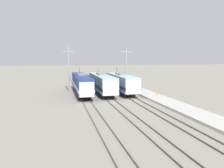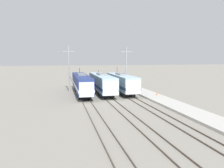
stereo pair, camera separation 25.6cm
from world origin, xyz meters
name	(u,v)px [view 1 (the left image)]	position (x,y,z in m)	size (l,w,h in m)	color
ground_plane	(110,100)	(0.00, 0.00, 0.00)	(400.00, 400.00, 0.00)	gray
rail_pair_far_left	(86,101)	(-4.38, 0.00, 0.07)	(1.51, 120.00, 0.15)	#4C4238
rail_pair_center	(110,100)	(0.00, 0.00, 0.07)	(1.51, 120.00, 0.15)	#4C4238
rail_pair_far_right	(133,99)	(4.38, 0.00, 0.07)	(1.51, 120.00, 0.15)	#4C4238
locomotive_far_left	(81,84)	(-4.38, 8.27, 2.24)	(2.82, 20.05, 5.33)	black
locomotive_center	(102,83)	(0.00, 7.91, 2.24)	(3.09, 18.30, 4.81)	#232326
locomotive_far_right	(122,83)	(4.38, 7.73, 2.21)	(3.08, 16.96, 5.45)	#232326
catenary_tower_left	(69,68)	(-6.81, 12.58, 5.42)	(2.66, 0.33, 10.39)	gray
catenary_tower_right	(126,67)	(6.84, 12.58, 5.42)	(2.66, 0.33, 10.39)	gray
platform	(155,97)	(8.92, 0.00, 0.17)	(4.00, 120.00, 0.35)	#B7B5AD
traffic_cone	(157,93)	(9.84, 1.34, 0.68)	(0.34, 0.34, 0.67)	orange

